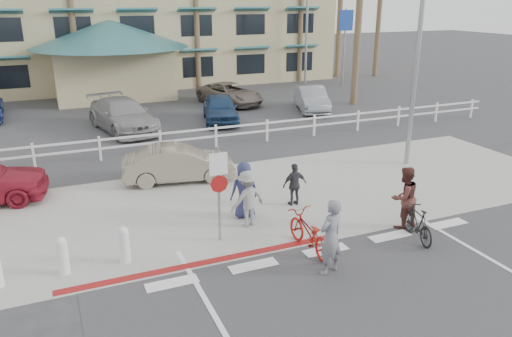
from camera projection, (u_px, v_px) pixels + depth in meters
name	position (u px, v px, depth m)	size (l,w,h in m)	color
ground	(338.00, 261.00, 12.22)	(140.00, 140.00, 0.00)	#333335
bike_path	(389.00, 305.00, 10.47)	(12.00, 16.00, 0.01)	#333335
sidewalk_plaza	(264.00, 197.00, 16.13)	(22.00, 7.00, 0.01)	gray
cross_street	(223.00, 162.00, 19.61)	(40.00, 5.00, 0.01)	#333335
parking_lot	(167.00, 113.00, 27.89)	(50.00, 16.00, 0.01)	#333335
curb_red	(206.00, 262.00, 12.15)	(7.00, 0.25, 0.02)	maroon
rail_fence	(218.00, 136.00, 21.38)	(29.40, 0.16, 1.00)	silver
building	(148.00, 4.00, 38.11)	(28.00, 16.00, 11.30)	tan
sign_post	(219.00, 189.00, 12.81)	(0.50, 0.10, 2.90)	gray
bollard_0	(124.00, 245.00, 12.03)	(0.26, 0.26, 0.95)	silver
bollard_1	(63.00, 256.00, 11.51)	(0.26, 0.26, 0.95)	silver
streetlight_0	(418.00, 45.00, 17.94)	(0.60, 2.00, 9.00)	gray
streetlight_1	(307.00, 17.00, 36.00)	(0.60, 2.00, 9.50)	gray
info_sign	(344.00, 46.00, 35.63)	(1.20, 0.16, 5.60)	navy
bike_red	(309.00, 233.00, 12.58)	(0.67, 1.91, 1.00)	maroon
rider_red	(331.00, 237.00, 11.43)	(0.67, 0.44, 1.85)	slate
bike_black	(418.00, 223.00, 13.18)	(0.44, 1.55, 0.93)	black
rider_black	(404.00, 197.00, 13.78)	(0.86, 0.67, 1.77)	#502822
pedestrian_a	(248.00, 199.00, 13.88)	(1.06, 0.61, 1.63)	gray
pedestrian_child	(295.00, 185.00, 15.32)	(0.79, 0.33, 1.35)	#313237
pedestrian_b	(244.00, 190.00, 14.44)	(0.82, 0.53, 1.67)	#26294F
car_white_sedan	(179.00, 164.00, 17.39)	(1.35, 3.86, 1.27)	gray
lot_car_1	(123.00, 115.00, 23.96)	(2.14, 5.25, 1.52)	gray
lot_car_2	(220.00, 108.00, 25.68)	(1.67, 4.16, 1.42)	navy
lot_car_3	(312.00, 99.00, 28.18)	(1.45, 4.16, 1.37)	gray
lot_car_5	(230.00, 94.00, 29.96)	(2.12, 4.61, 1.28)	#6D6157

